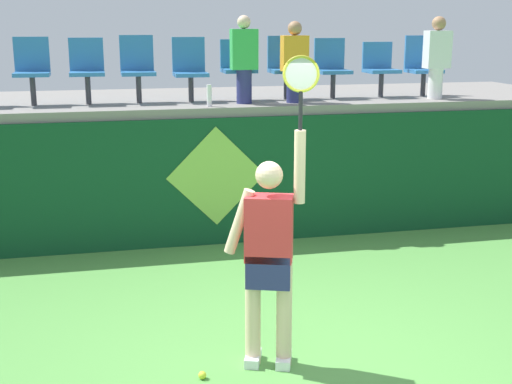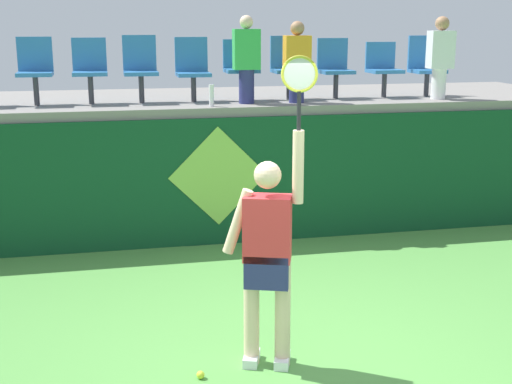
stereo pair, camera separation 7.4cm
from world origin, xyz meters
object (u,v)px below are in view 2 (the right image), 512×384
Objects in this scene: stadium_chair_1 at (35,67)px; stadium_chair_9 at (425,64)px; tennis_ball at (200,375)px; spectator_0 at (297,61)px; water_bottle at (211,96)px; tennis_player at (268,252)px; stadium_chair_7 at (335,66)px; spectator_2 at (246,58)px; spectator_1 at (440,56)px; stadium_chair_6 at (288,65)px; stadium_chair_2 at (90,67)px; stadium_chair_5 at (241,66)px; stadium_chair_3 at (140,66)px; stadium_chair_4 at (192,67)px; stadium_chair_8 at (383,66)px.

stadium_chair_1 is 1.01× the size of stadium_chair_9.
spectator_0 is at bearing 64.53° from tennis_ball.
spectator_0 reaches higher than stadium_chair_9.
water_bottle reaches higher than tennis_ball.
stadium_chair_7 reaches higher than tennis_player.
stadium_chair_9 is at bearing 0.19° from stadium_chair_7.
stadium_chair_1 is (-2.08, 4.20, 1.25)m from tennis_player.
water_bottle is 0.25× the size of spectator_2.
stadium_chair_7 is 1.45m from spectator_1.
stadium_chair_9 is at bearing 0.10° from stadium_chair_6.
stadium_chair_7 is (1.93, 4.20, 1.22)m from tennis_player.
stadium_chair_2 is 3.33m from stadium_chair_7.
tennis_player is at bearing -131.31° from spectator_1.
tennis_player is at bearing -98.02° from stadium_chair_5.
stadium_chair_4 is (0.69, 0.00, -0.02)m from stadium_chair_3.
stadium_chair_8 is 0.80m from spectator_1.
stadium_chair_3 reaches higher than stadium_chair_1.
stadium_chair_8 is at bearing -0.08° from stadium_chair_1.
stadium_chair_1 reaches higher than stadium_chair_8.
water_bottle is 0.34× the size of stadium_chair_5.
spectator_1 reaches higher than stadium_chair_9.
stadium_chair_3 is 2.01m from stadium_chair_6.
stadium_chair_6 is 2.09m from spectator_1.
stadium_chair_7 is at bearing -0.00° from stadium_chair_1.
stadium_chair_7 is at bearing -0.09° from stadium_chair_4.
stadium_chair_1 is 4.73m from stadium_chair_8.
stadium_chair_2 is at bearing -0.10° from stadium_chair_1.
water_bottle is 3.25m from spectator_1.
spectator_2 is at bearing -11.63° from stadium_chair_2.
stadium_chair_2 is 1.04× the size of stadium_chair_5.
stadium_chair_7 is (2.68, -0.00, -0.03)m from stadium_chair_3.
stadium_chair_1 is 0.68m from stadium_chair_2.
stadium_chair_3 is at bearing 166.79° from spectator_0.
spectator_2 reaches higher than stadium_chair_7.
spectator_2 is at bearing 175.10° from spectator_0.
tennis_ball is at bearing -113.01° from stadium_chair_6.
tennis_ball is at bearing -134.99° from spectator_1.
stadium_chair_2 is 1.99m from stadium_chair_5.
spectator_0 is (2.66, -0.47, 0.08)m from stadium_chair_2.
stadium_chair_5 reaches higher than water_bottle.
stadium_chair_5 is 2.06m from stadium_chair_8.
stadium_chair_1 reaches higher than stadium_chair_9.
stadium_chair_3 is 2.68m from stadium_chair_7.
stadium_chair_2 reaches higher than stadium_chair_8.
stadium_chair_8 is (3.24, 4.33, 2.15)m from tennis_ball.
spectator_2 reaches higher than tennis_player.
spectator_0 reaches higher than stadium_chair_8.
tennis_ball is 0.24× the size of water_bottle.
stadium_chair_6 is (1.25, 4.20, 1.24)m from tennis_player.
tennis_player is at bearing -106.62° from stadium_chair_6.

